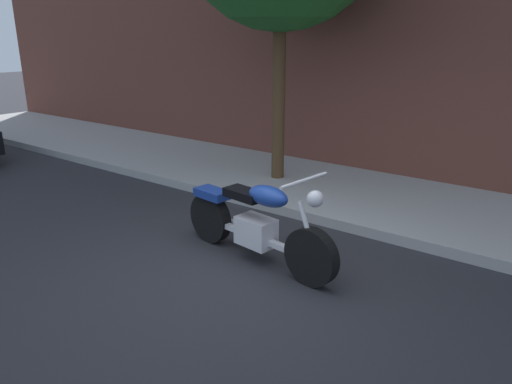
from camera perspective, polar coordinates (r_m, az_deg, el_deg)
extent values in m
plane|color=#28282D|center=(5.31, -2.59, -9.67)|extent=(60.00, 60.00, 0.00)
cube|color=#A0A0A0|center=(7.69, 11.93, -0.46)|extent=(23.80, 2.55, 0.14)
cylinder|color=black|center=(5.01, 6.50, -7.57)|extent=(0.63, 0.21, 0.62)
cylinder|color=black|center=(6.01, -5.38, -3.04)|extent=(0.63, 0.21, 0.62)
cube|color=silver|center=(5.46, 0.00, -4.64)|extent=(0.47, 0.33, 0.32)
cube|color=silver|center=(5.49, 0.00, -5.32)|extent=(1.41, 0.26, 0.06)
ellipsoid|color=navy|center=(5.18, 1.43, -0.49)|extent=(0.55, 0.33, 0.22)
cube|color=black|center=(5.44, -1.36, -0.24)|extent=(0.51, 0.30, 0.10)
cube|color=navy|center=(5.86, -5.15, -0.16)|extent=(0.47, 0.30, 0.10)
cylinder|color=silver|center=(4.93, 6.07, -4.44)|extent=(0.28, 0.08, 0.58)
cylinder|color=silver|center=(4.79, 5.71, 1.39)|extent=(0.13, 0.70, 0.04)
sphere|color=silver|center=(4.76, 6.96, -0.80)|extent=(0.17, 0.17, 0.17)
cylinder|color=silver|center=(5.76, -0.67, -4.44)|extent=(0.80, 0.19, 0.09)
cylinder|color=#4B3520|center=(8.00, 2.68, 11.90)|extent=(0.21, 0.21, 3.21)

